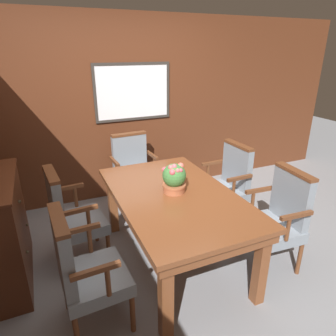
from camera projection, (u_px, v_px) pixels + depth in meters
name	position (u px, v px, depth m)	size (l,w,h in m)	color
ground_plane	(178.00, 264.00, 3.00)	(14.00, 14.00, 0.00)	gray
wall_back	(123.00, 110.00, 4.08)	(7.20, 0.08, 2.45)	#5B2D19
dining_table	(174.00, 203.00, 2.82)	(1.05, 1.75, 0.76)	brown
chair_left_far	(70.00, 214.00, 2.87)	(0.51, 0.58, 0.99)	brown
chair_right_far	(228.00, 182.00, 3.57)	(0.49, 0.57, 0.99)	brown
chair_head_far	(133.00, 169.00, 3.96)	(0.57, 0.50, 0.99)	brown
chair_left_near	(83.00, 268.00, 2.17)	(0.50, 0.57, 0.99)	brown
chair_right_near	(278.00, 216.00, 2.84)	(0.51, 0.58, 0.99)	brown
potted_plant	(175.00, 178.00, 2.77)	(0.22, 0.23, 0.29)	#B2603D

